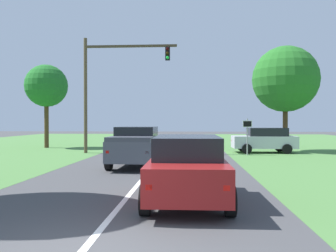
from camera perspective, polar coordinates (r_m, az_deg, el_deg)
name	(u,v)px	position (r m, az deg, el deg)	size (l,w,h in m)	color
ground_plane	(150,170)	(16.07, -3.01, -7.20)	(120.00, 120.00, 0.00)	#424244
red_suv_near	(187,167)	(9.81, 3.14, -6.66)	(2.28, 4.62, 1.81)	maroon
pickup_truck_lead	(137,146)	(17.45, -5.00, -3.24)	(2.44, 5.29, 1.96)	#4C515B
traffic_light	(108,78)	(25.07, -9.73, 7.61)	(6.53, 0.40, 8.04)	brown
keep_moving_sign	(247,132)	(23.54, 12.73, -0.91)	(0.60, 0.09, 2.41)	gray
oak_tree_right	(285,79)	(27.56, 18.50, 7.20)	(4.85, 4.85, 7.77)	#4C351E
crossing_suv_far	(265,140)	(25.80, 15.37, -2.15)	(4.40, 2.19, 1.76)	silver
extra_tree_1	(46,86)	(31.35, -19.12, 6.12)	(3.53, 3.53, 6.97)	#4C351E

